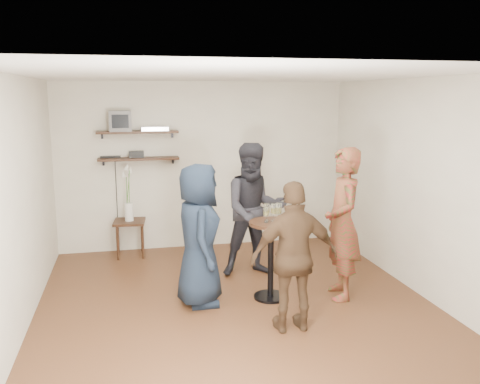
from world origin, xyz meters
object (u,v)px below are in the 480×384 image
at_px(person_dark, 254,210).
at_px(person_brown, 295,257).
at_px(radio, 136,154).
at_px(side_table, 130,226).
at_px(crt_monitor, 120,121).
at_px(dvd_deck, 155,129).
at_px(drinks_table, 271,249).
at_px(person_plaid, 343,224).
at_px(person_navy, 199,235).

xyz_separation_m(person_dark, person_brown, (-0.01, -1.69, -0.11)).
distance_m(radio, side_table, 1.09).
height_order(crt_monitor, person_brown, crt_monitor).
bearing_deg(radio, crt_monitor, 180.00).
bearing_deg(crt_monitor, dvd_deck, 0.00).
bearing_deg(person_brown, dvd_deck, -69.01).
height_order(person_dark, person_brown, person_dark).
bearing_deg(person_brown, drinks_table, -90.00).
bearing_deg(radio, dvd_deck, 0.00).
xyz_separation_m(radio, drinks_table, (1.47, -2.21, -0.91)).
relative_size(crt_monitor, person_brown, 0.21).
xyz_separation_m(dvd_deck, radio, (-0.28, 0.00, -0.38)).
bearing_deg(person_plaid, dvd_deck, -130.18).
distance_m(drinks_table, person_navy, 0.87).
relative_size(dvd_deck, person_navy, 0.24).
bearing_deg(person_dark, crt_monitor, 142.20).
height_order(crt_monitor, side_table, crt_monitor).
bearing_deg(radio, person_brown, -64.22).
height_order(crt_monitor, person_dark, crt_monitor).
bearing_deg(person_dark, person_navy, -135.69).
relative_size(dvd_deck, person_dark, 0.22).
relative_size(person_plaid, person_dark, 1.01).
bearing_deg(dvd_deck, drinks_table, -61.74).
relative_size(crt_monitor, drinks_table, 0.34).
bearing_deg(person_navy, person_plaid, -93.34).
bearing_deg(crt_monitor, side_table, -68.12).
relative_size(radio, person_navy, 0.13).
bearing_deg(person_dark, radio, 138.38).
distance_m(crt_monitor, drinks_table, 3.12).
xyz_separation_m(drinks_table, person_plaid, (0.84, -0.13, 0.30)).
relative_size(person_plaid, person_brown, 1.16).
xyz_separation_m(dvd_deck, side_table, (-0.43, -0.17, -1.44)).
bearing_deg(crt_monitor, person_brown, -61.05).
distance_m(dvd_deck, drinks_table, 2.82).
relative_size(radio, drinks_table, 0.23).
relative_size(person_navy, person_brown, 1.05).
distance_m(dvd_deck, person_plaid, 3.25).
bearing_deg(person_navy, drinks_table, -90.00).
relative_size(crt_monitor, radio, 1.45).
distance_m(crt_monitor, person_brown, 3.71).
distance_m(dvd_deck, person_brown, 3.47).
bearing_deg(person_dark, dvd_deck, 132.32).
distance_m(drinks_table, person_dark, 0.89).
distance_m(person_navy, person_brown, 1.23).
xyz_separation_m(side_table, person_brown, (1.62, -2.88, 0.33)).
relative_size(dvd_deck, radio, 1.82).
distance_m(person_dark, person_navy, 1.19).
xyz_separation_m(side_table, drinks_table, (1.62, -2.03, 0.15)).
bearing_deg(crt_monitor, person_dark, -38.72).
relative_size(dvd_deck, person_plaid, 0.22).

